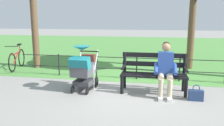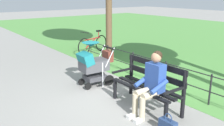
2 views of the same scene
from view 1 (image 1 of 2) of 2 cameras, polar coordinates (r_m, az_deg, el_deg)
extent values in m
plane|color=gray|center=(5.85, 5.09, -7.09)|extent=(60.00, 60.00, 0.00)
cube|color=#518E42|center=(14.46, 8.64, 3.81)|extent=(40.00, 16.00, 0.01)
cube|color=black|center=(5.87, 10.30, -2.58)|extent=(1.60, 0.11, 0.04)
cube|color=black|center=(5.70, 10.28, -3.00)|extent=(1.60, 0.11, 0.04)
cube|color=black|center=(5.52, 10.27, -3.45)|extent=(1.60, 0.11, 0.04)
cube|color=black|center=(5.92, 10.38, -0.28)|extent=(1.60, 0.04, 0.12)
cube|color=black|center=(5.88, 10.45, 1.91)|extent=(1.60, 0.04, 0.12)
cylinder|color=black|center=(5.62, 17.90, -5.97)|extent=(0.08, 0.08, 0.45)
cylinder|color=black|center=(6.01, 17.48, -2.35)|extent=(0.08, 0.08, 0.95)
cube|color=black|center=(5.71, 17.89, -1.49)|extent=(0.05, 0.56, 0.04)
cylinder|color=black|center=(5.62, 2.48, -5.43)|extent=(0.08, 0.08, 0.45)
cylinder|color=black|center=(6.01, 3.14, -1.85)|extent=(0.08, 0.08, 0.95)
cube|color=black|center=(5.71, 2.80, -0.96)|extent=(0.05, 0.56, 0.04)
cylinder|color=tan|center=(5.49, 14.15, -3.49)|extent=(0.14, 0.40, 0.14)
cylinder|color=tan|center=(5.48, 12.06, -3.42)|extent=(0.14, 0.40, 0.14)
cylinder|color=tan|center=(5.36, 14.15, -6.45)|extent=(0.11, 0.11, 0.47)
cylinder|color=tan|center=(5.35, 12.01, -6.39)|extent=(0.11, 0.11, 0.47)
cube|color=silver|center=(5.35, 14.10, -8.75)|extent=(0.10, 0.22, 0.07)
cube|color=silver|center=(5.34, 11.94, -8.69)|extent=(0.10, 0.22, 0.07)
cube|color=#284793|center=(5.64, 13.14, -0.14)|extent=(0.36, 0.22, 0.56)
cylinder|color=#284793|center=(5.56, 15.41, -1.47)|extent=(0.09, 0.43, 0.23)
cylinder|color=#284793|center=(5.54, 10.87, -1.32)|extent=(0.09, 0.43, 0.23)
sphere|color=#A37556|center=(5.58, 13.32, 3.89)|extent=(0.20, 0.20, 0.20)
sphere|color=black|center=(5.60, 13.32, 4.23)|extent=(0.19, 0.19, 0.19)
cylinder|color=black|center=(6.14, -3.92, -4.81)|extent=(0.05, 0.28, 0.28)
cylinder|color=black|center=(6.29, -7.92, -4.49)|extent=(0.05, 0.28, 0.28)
cylinder|color=black|center=(5.63, -6.20, -6.89)|extent=(0.04, 0.18, 0.18)
cylinder|color=black|center=(5.77, -9.77, -6.54)|extent=(0.04, 0.18, 0.18)
cube|color=#38383D|center=(5.92, -6.95, -4.66)|extent=(0.45, 0.54, 0.12)
cylinder|color=silver|center=(5.91, -4.54, -3.60)|extent=(0.03, 0.03, 0.65)
cylinder|color=silver|center=(6.07, -8.67, -3.30)|extent=(0.03, 0.03, 0.65)
cube|color=#47474C|center=(5.82, -7.10, -1.59)|extent=(0.50, 0.71, 0.28)
cube|color=#19727A|center=(5.56, -8.03, -0.11)|extent=(0.50, 0.33, 0.33)
cylinder|color=black|center=(6.16, -5.71, 2.92)|extent=(0.52, 0.06, 0.03)
cylinder|color=silver|center=(6.02, -3.94, 0.83)|extent=(0.04, 0.30, 0.49)
cylinder|color=silver|center=(6.18, -8.00, 1.01)|extent=(0.04, 0.30, 0.49)
cone|color=#19727A|center=(5.65, -7.52, 3.68)|extent=(0.46, 0.46, 0.10)
cylinder|color=black|center=(5.68, -7.48, 1.88)|extent=(0.01, 0.01, 0.30)
cube|color=brown|center=(6.17, -5.73, 0.87)|extent=(0.33, 0.18, 0.28)
cube|color=navy|center=(5.52, 20.10, -7.55)|extent=(0.32, 0.14, 0.24)
torus|color=navy|center=(5.47, 20.22, -5.86)|extent=(0.16, 0.02, 0.16)
cylinder|color=black|center=(6.93, 16.45, -1.60)|extent=(0.04, 0.04, 0.70)
cylinder|color=black|center=(6.92, 6.16, -1.22)|extent=(0.04, 0.04, 0.70)
cylinder|color=black|center=(7.12, -3.86, -0.83)|extent=(0.04, 0.04, 0.70)
cylinder|color=black|center=(7.53, -13.05, -0.44)|extent=(0.04, 0.04, 0.70)
cylinder|color=black|center=(6.86, 6.21, 1.22)|extent=(7.46, 0.02, 0.02)
cylinder|color=black|center=(6.93, 6.15, -1.63)|extent=(7.46, 0.02, 0.02)
cylinder|color=brown|center=(8.89, -18.68, 8.87)|extent=(0.24, 0.24, 3.12)
cylinder|color=brown|center=(8.71, 19.20, 8.78)|extent=(0.24, 0.24, 3.11)
torus|color=black|center=(8.49, -23.55, 0.07)|extent=(0.21, 0.65, 0.66)
torus|color=black|center=(9.42, -21.56, 1.24)|extent=(0.21, 0.65, 0.66)
cylinder|color=maroon|center=(8.92, -22.62, 2.27)|extent=(0.27, 0.88, 0.04)
cylinder|color=maroon|center=(8.84, -22.75, 1.21)|extent=(0.20, 0.62, 0.38)
cylinder|color=maroon|center=(9.23, -21.99, 3.22)|extent=(0.03, 0.03, 0.30)
cube|color=black|center=(9.21, -22.07, 4.27)|extent=(0.15, 0.22, 0.06)
cylinder|color=black|center=(8.46, -23.73, 3.80)|extent=(0.43, 0.14, 0.02)
camera|label=2|loc=(4.03, 69.90, 10.95)|focal=39.50mm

